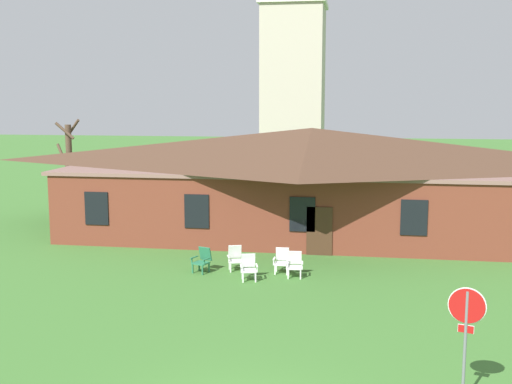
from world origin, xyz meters
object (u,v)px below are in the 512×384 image
lawn_chair_near_door (235,257)px  lawn_chair_right_end (295,264)px  lawn_chair_left_end (249,267)px  lawn_chair_middle (282,260)px  stop_sign (466,322)px  lawn_chair_by_porch (203,259)px

lawn_chair_near_door → lawn_chair_right_end: same height
lawn_chair_left_end → lawn_chair_right_end: 1.77m
lawn_chair_near_door → lawn_chair_middle: bearing=-2.5°
stop_sign → lawn_chair_left_end: (-6.27, 8.70, -1.37)m
lawn_chair_by_porch → lawn_chair_right_end: size_ratio=1.00×
lawn_chair_by_porch → lawn_chair_right_end: same height
lawn_chair_right_end → lawn_chair_near_door: bearing=166.5°
lawn_chair_near_door → lawn_chair_middle: size_ratio=1.00×
lawn_chair_left_end → lawn_chair_middle: bearing=47.0°
stop_sign → lawn_chair_near_door: (-7.02, 9.96, -1.37)m
lawn_chair_middle → lawn_chair_left_end: bearing=-133.0°
lawn_chair_left_end → lawn_chair_right_end: bearing=22.8°
lawn_chair_middle → lawn_chair_by_porch: bearing=-172.3°
lawn_chair_near_door → lawn_chair_left_end: (0.75, -1.26, 0.00)m
lawn_chair_near_door → lawn_chair_right_end: (2.38, -0.57, 0.00)m
stop_sign → lawn_chair_middle: stop_sign is taller
lawn_chair_near_door → lawn_chair_right_end: 2.45m
stop_sign → lawn_chair_by_porch: size_ratio=2.75×
stop_sign → lawn_chair_right_end: stop_sign is taller
stop_sign → lawn_chair_right_end: 10.56m
lawn_chair_by_porch → lawn_chair_left_end: size_ratio=1.00×
lawn_chair_near_door → lawn_chair_middle: (1.85, -0.08, 0.00)m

